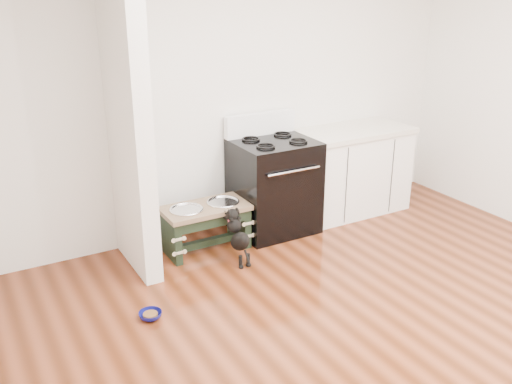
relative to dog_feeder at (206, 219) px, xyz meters
name	(u,v)px	position (x,y,z in m)	size (l,w,h in m)	color
ground	(405,350)	(0.53, -2.07, -0.31)	(5.00, 5.00, 0.00)	#451E0C
room_shell	(431,119)	(0.53, -2.07, 1.31)	(5.00, 5.00, 5.00)	silver
partition_wall	(128,115)	(-0.64, 0.03, 1.04)	(0.15, 0.80, 2.70)	silver
oven_range	(274,184)	(0.78, 0.09, 0.17)	(0.76, 0.69, 1.14)	black
cabinet_run	(351,171)	(1.76, 0.10, 0.14)	(1.24, 0.64, 0.91)	white
dog_feeder	(206,219)	(0.00, 0.00, 0.00)	(0.79, 0.42, 0.45)	black
puppy	(238,235)	(0.14, -0.36, -0.04)	(0.14, 0.41, 0.48)	black
floor_bowl	(150,315)	(-0.86, -0.84, -0.28)	(0.21, 0.21, 0.05)	#0D0E5E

